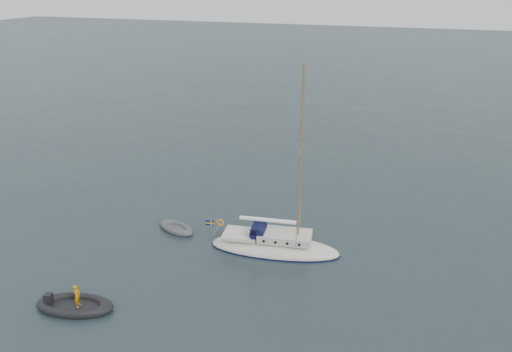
% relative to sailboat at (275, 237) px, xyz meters
% --- Properties ---
extents(ground, '(300.00, 300.00, 0.00)m').
position_rel_sailboat_xyz_m(ground, '(-0.06, -0.01, -0.91)').
color(ground, black).
rests_on(ground, ground).
extents(sailboat, '(8.42, 2.53, 11.99)m').
position_rel_sailboat_xyz_m(sailboat, '(0.00, 0.00, 0.00)').
color(sailboat, beige).
rests_on(sailboat, ground).
extents(dinghy, '(2.86, 1.29, 0.41)m').
position_rel_sailboat_xyz_m(dinghy, '(-6.96, 0.33, -0.73)').
color(dinghy, '#535257').
rests_on(dinghy, ground).
extents(rib, '(4.07, 1.85, 1.46)m').
position_rel_sailboat_xyz_m(rib, '(-7.90, -8.92, -0.67)').
color(rib, black).
rests_on(rib, ground).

